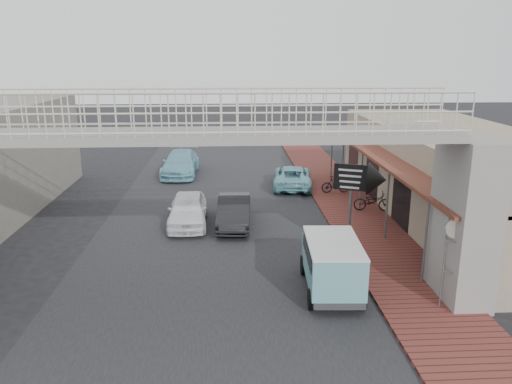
{
  "coord_description": "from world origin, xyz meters",
  "views": [
    {
      "loc": [
        0.64,
        -17.69,
        7.27
      ],
      "look_at": [
        1.72,
        2.11,
        1.8
      ],
      "focal_mm": 35.0,
      "sensor_mm": 36.0,
      "label": 1
    }
  ],
  "objects": [
    {
      "name": "angkot_curb",
      "position": [
        4.2,
        9.56,
        0.62
      ],
      "size": [
        2.59,
        4.66,
        1.23
      ],
      "primitive_type": "imported",
      "rotation": [
        0.0,
        0.0,
        3.02
      ],
      "color": "#71B9C5",
      "rests_on": "ground"
    },
    {
      "name": "footbridge",
      "position": [
        0.0,
        -4.0,
        3.18
      ],
      "size": [
        16.4,
        2.4,
        6.34
      ],
      "color": "gray",
      "rests_on": "ground"
    },
    {
      "name": "motorcycle_far",
      "position": [
        6.31,
        7.89,
        0.56
      ],
      "size": [
        1.55,
        0.52,
        0.92
      ],
      "primitive_type": "imported",
      "rotation": [
        0.0,
        0.0,
        1.63
      ],
      "color": "black",
      "rests_on": "sidewalk"
    },
    {
      "name": "white_hatchback",
      "position": [
        -1.21,
        3.37,
        0.7
      ],
      "size": [
        1.72,
        4.13,
        1.4
      ],
      "primitive_type": "imported",
      "rotation": [
        0.0,
        0.0,
        0.02
      ],
      "color": "white",
      "rests_on": "ground"
    },
    {
      "name": "angkot_far",
      "position": [
        -2.4,
        13.01,
        0.73
      ],
      "size": [
        2.21,
        5.11,
        1.47
      ],
      "primitive_type": "imported",
      "rotation": [
        0.0,
        0.0,
        -0.03
      ],
      "color": "#75B6CC",
      "rests_on": "ground"
    },
    {
      "name": "angkot_van",
      "position": [
        3.8,
        -3.39,
        1.12
      ],
      "size": [
        1.83,
        3.69,
        1.77
      ],
      "rotation": [
        0.0,
        0.0,
        -0.05
      ],
      "color": "black",
      "rests_on": "ground"
    },
    {
      "name": "street_clock",
      "position": [
        7.09,
        -4.61,
        2.37
      ],
      "size": [
        0.71,
        0.69,
        2.74
      ],
      "rotation": [
        0.0,
        0.0,
        -0.43
      ],
      "color": "#59595B",
      "rests_on": "sidewalk"
    },
    {
      "name": "sidewalk",
      "position": [
        6.5,
        3.0,
        0.05
      ],
      "size": [
        3.0,
        40.0,
        0.1
      ],
      "primitive_type": "cube",
      "color": "maroon",
      "rests_on": "ground"
    },
    {
      "name": "arrow_sign",
      "position": [
        5.95,
        -0.18,
        2.82
      ],
      "size": [
        2.03,
        1.37,
        3.36
      ],
      "rotation": [
        0.0,
        0.0,
        -0.39
      ],
      "color": "#59595B",
      "rests_on": "sidewalk"
    },
    {
      "name": "ground",
      "position": [
        0.0,
        0.0,
        0.0
      ],
      "size": [
        120.0,
        120.0,
        0.0
      ],
      "primitive_type": "plane",
      "color": "black",
      "rests_on": "ground"
    },
    {
      "name": "dark_sedan",
      "position": [
        0.82,
        3.1,
        0.66
      ],
      "size": [
        1.58,
        4.05,
        1.31
      ],
      "primitive_type": "imported",
      "rotation": [
        0.0,
        0.0,
        -0.05
      ],
      "color": "black",
      "rests_on": "ground"
    },
    {
      "name": "road_strip",
      "position": [
        0.0,
        0.0,
        0.01
      ],
      "size": [
        10.0,
        60.0,
        0.01
      ],
      "primitive_type": "cube",
      "color": "black",
      "rests_on": "ground"
    },
    {
      "name": "motorcycle_near",
      "position": [
        7.4,
        4.64,
        0.56
      ],
      "size": [
        1.84,
        0.85,
        0.93
      ],
      "primitive_type": "imported",
      "rotation": [
        0.0,
        0.0,
        1.44
      ],
      "color": "black",
      "rests_on": "sidewalk"
    },
    {
      "name": "shophouse_row",
      "position": [
        10.97,
        4.0,
        2.01
      ],
      "size": [
        7.2,
        18.0,
        4.0
      ],
      "color": "gray",
      "rests_on": "ground"
    }
  ]
}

